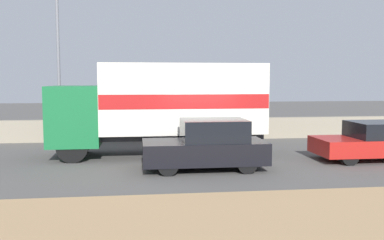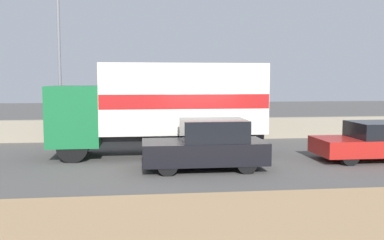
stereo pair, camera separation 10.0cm
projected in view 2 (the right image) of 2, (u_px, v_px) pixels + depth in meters
ground_plane at (203, 164)px, 14.39m from camera, size 80.00×80.00×0.00m
stone_wall_backdrop at (185, 129)px, 20.29m from camera, size 60.00×0.35×1.01m
street_lamp at (59, 54)px, 18.99m from camera, size 0.56×0.28×6.91m
box_truck at (165, 104)px, 15.97m from camera, size 7.79×2.60×3.42m
car_hatchback at (207, 145)px, 13.53m from camera, size 3.87×1.82×1.59m
car_sedan_second at (376, 141)px, 15.09m from camera, size 4.04×1.86×1.36m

